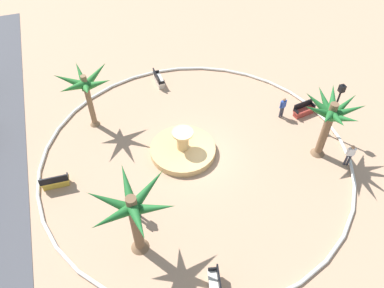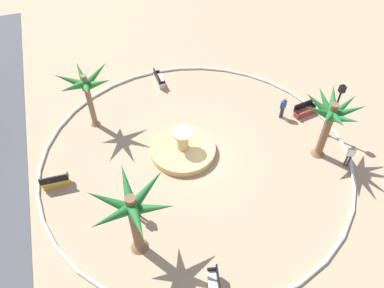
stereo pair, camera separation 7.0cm
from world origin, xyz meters
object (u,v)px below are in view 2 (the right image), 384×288
Objects in this scene: bench_west at (159,80)px; person_pedestrian_stroll at (137,207)px; palm_tree_by_curb at (133,211)px; lamppost at (336,107)px; fountain at (183,149)px; palm_tree_near_fountain at (86,86)px; bench_east at (304,111)px; bench_north at (55,182)px; bench_southeast at (214,287)px; person_cyclist_helmet at (283,107)px; person_cyclist_photo at (350,155)px; palm_tree_mid_plaza at (331,116)px.

person_pedestrian_stroll is (-11.36, 4.34, 0.59)m from bench_west.
lamppost is (3.97, -13.72, -0.79)m from palm_tree_by_curb.
fountain is 0.97× the size of palm_tree_near_fountain.
bench_east is 1.03× the size of bench_west.
lamppost is (-1.51, -17.41, 2.10)m from bench_north.
palm_tree_near_fountain is at bearing 67.21° from lamppost.
palm_tree_by_curb is at bearing -175.82° from palm_tree_near_fountain.
palm_tree_near_fountain is 8.69m from person_pedestrian_stroll.
palm_tree_by_curb is 5.21m from bench_southeast.
lamppost is (-2.28, -0.38, 2.10)m from bench_east.
palm_tree_near_fountain is 6.17m from bench_north.
lamppost is at bearing -73.84° from palm_tree_by_curb.
bench_southeast is 1.01× the size of person_cyclist_helmet.
bench_east and bench_southeast have the same top height.
person_cyclist_helmet is at bearing 79.64° from bench_east.
lamppost reaches higher than bench_east.
fountain is 5.42m from person_pedestrian_stroll.
bench_west is 14.68m from person_cyclist_photo.
person_cyclist_photo is at bearing -92.20° from person_pedestrian_stroll.
bench_east is (-3.79, -14.07, -2.91)m from palm_tree_near_fountain.
fountain is 9.06m from palm_tree_mid_plaza.
bench_southeast is at bearing 137.85° from person_cyclist_helmet.
bench_west is (7.54, -0.55, 0.06)m from fountain.
bench_north is 0.97× the size of bench_southeast.
lamppost is at bearing -142.35° from person_cyclist_helmet.
bench_southeast is (-3.33, -2.78, -2.89)m from palm_tree_by_curb.
fountain is at bearing 175.86° from bench_west.
bench_east is at bearing -128.44° from bench_west.
palm_tree_near_fountain reaches higher than person_cyclist_photo.
palm_tree_near_fountain is 2.58× the size of person_pedestrian_stroll.
fountain is 2.48× the size of person_cyclist_photo.
person_pedestrian_stroll is at bearing 112.92° from person_cyclist_helmet.
fountain is 2.50× the size of bench_east.
bench_east is 5.04m from person_cyclist_photo.
person_pedestrian_stroll is (-2.23, 13.35, -1.51)m from lamppost.
person_cyclist_helmet is 5.54m from person_cyclist_photo.
bench_north is at bearing 33.99° from palm_tree_by_curb.
palm_tree_by_curb is 12.52m from palm_tree_mid_plaza.
palm_tree_near_fountain is 0.99× the size of palm_tree_mid_plaza.
person_pedestrian_stroll is (1.75, -0.37, -2.30)m from palm_tree_by_curb.
lamppost reaches higher than bench_southeast.
bench_west is (6.85, 8.63, 0.00)m from bench_east.
palm_tree_by_curb is at bearing 160.25° from bench_west.
palm_tree_by_curb is 15.01m from bench_east.
palm_tree_mid_plaza reaches higher than bench_north.
person_pedestrian_stroll is (-3.74, -4.07, 0.59)m from bench_north.
person_pedestrian_stroll is at bearing 135.21° from fountain.
palm_tree_mid_plaza is 13.19m from bench_west.
bench_east is 0.99× the size of bench_southeast.
bench_west is at bearing 35.76° from palm_tree_mid_plaza.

